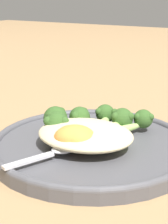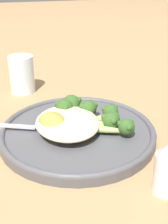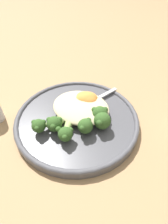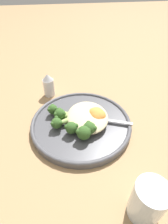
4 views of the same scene
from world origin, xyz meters
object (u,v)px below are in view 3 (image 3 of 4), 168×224
Objects in this scene: sweet_potato_chunk_0 at (86,99)px; sweet_potato_chunk_1 at (86,99)px; plate at (78,119)px; broccoli_stalk_1 at (60,120)px; broccoli_stalk_0 at (46,123)px; broccoli_stalk_5 at (95,113)px; spoon at (95,99)px; quinoa_mound at (80,107)px; broccoli_stalk_3 at (83,122)px; broccoli_stalk_2 at (68,128)px; broccoli_stalk_4 at (97,119)px.

sweet_potato_chunk_0 is 0.00m from sweet_potato_chunk_1.
sweet_potato_chunk_0 reaches higher than plate.
broccoli_stalk_0 is at bearing -38.86° from broccoli_stalk_1.
broccoli_stalk_5 is 1.65× the size of sweet_potato_chunk_0.
broccoli_stalk_1 reaches higher than spoon.
quinoa_mound is 1.28× the size of spoon.
broccoli_stalk_2 is at bearing -79.89° from broccoli_stalk_3.
broccoli_stalk_2 reaches higher than plate.
plate is 2.12× the size of quinoa_mound.
spoon is (0.01, 0.02, -0.01)m from sweet_potato_chunk_0.
sweet_potato_chunk_1 reaches higher than broccoli_stalk_3.
broccoli_stalk_2 is at bearing 80.96° from broccoli_stalk_1.
broccoli_stalk_4 is at bearing 147.72° from broccoli_stalk_0.
broccoli_stalk_4 is 0.07m from sweet_potato_chunk_0.
spoon is (0.03, 0.11, -0.01)m from broccoli_stalk_1.
plate is 0.06m from broccoli_stalk_2.
spoon is at bearing 75.06° from quinoa_mound.
broccoli_stalk_1 is at bearing -98.92° from sweet_potato_chunk_1.
broccoli_stalk_2 is at bearing -159.03° from spoon.
sweet_potato_chunk_1 is at bearing 170.09° from broccoli_stalk_2.
broccoli_stalk_5 is (0.06, 0.06, 0.00)m from broccoli_stalk_1.
sweet_potato_chunk_1 is at bearing 90.07° from quinoa_mound.
broccoli_stalk_1 is at bearing -125.41° from broccoli_stalk_2.
spoon is at bearing 162.28° from broccoli_stalk_2.
quinoa_mound is 1.48× the size of broccoli_stalk_5.
sweet_potato_chunk_0 is at bearing 152.49° from broccoli_stalk_3.
plate is 2.80× the size of broccoli_stalk_1.
broccoli_stalk_0 is 1.09× the size of broccoli_stalk_2.
spoon is (0.00, 0.12, -0.01)m from broccoli_stalk_2.
quinoa_mound is at bearing -94.08° from sweet_potato_chunk_0.
broccoli_stalk_0 is at bearing -108.21° from sweet_potato_chunk_1.
sweet_potato_chunk_0 is (-0.00, 0.05, 0.03)m from plate.
broccoli_stalk_0 is 0.05m from broccoli_stalk_2.
sweet_potato_chunk_1 is 0.03m from spoon.
broccoli_stalk_4 is 1.09× the size of spoon.
plate is 0.05m from sweet_potato_chunk_1.
sweet_potato_chunk_0 is 0.52× the size of spoon.
sweet_potato_chunk_0 is at bearing 94.98° from plate.
plate is 5.23× the size of sweet_potato_chunk_1.
broccoli_stalk_5 reaches higher than plate.
quinoa_mound is 0.03m from sweet_potato_chunk_1.
broccoli_stalk_4 is (0.07, 0.04, 0.00)m from broccoli_stalk_1.
sweet_potato_chunk_1 is at bearing 137.68° from broccoli_stalk_5.
quinoa_mound is 0.07m from broccoli_stalk_2.
broccoli_stalk_3 is at bearing 144.90° from broccoli_stalk_0.
broccoli_stalk_2 is 1.82× the size of sweet_potato_chunk_0.
sweet_potato_chunk_0 is at bearing 168.99° from broccoli_stalk_2.
spoon is at bearing 128.65° from broccoli_stalk_4.
plate is 2.86× the size of broccoli_stalk_2.
plate is at bearing 168.93° from broccoli_stalk_0.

